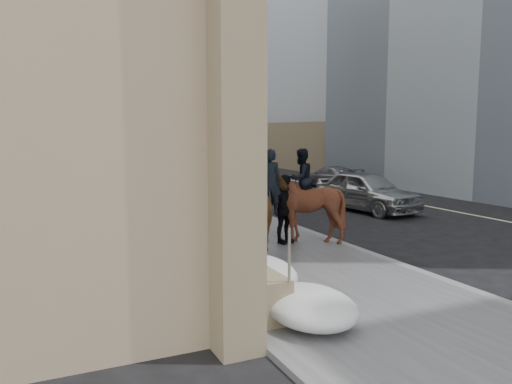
# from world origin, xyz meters

# --- Properties ---
(ground) EXTENTS (140.00, 140.00, 0.00)m
(ground) POSITION_xyz_m (0.00, 0.00, 0.00)
(ground) COLOR black
(ground) RESTS_ON ground
(sidewalk) EXTENTS (5.00, 80.00, 0.12)m
(sidewalk) POSITION_xyz_m (0.00, 10.00, 0.06)
(sidewalk) COLOR #4A4A4C
(sidewalk) RESTS_ON ground
(curb) EXTENTS (0.24, 80.00, 0.12)m
(curb) POSITION_xyz_m (2.62, 10.00, 0.06)
(curb) COLOR slate
(curb) RESTS_ON ground
(lane_line) EXTENTS (0.15, 70.00, 0.01)m
(lane_line) POSITION_xyz_m (10.50, 10.00, 0.01)
(lane_line) COLOR #BFB78C
(lane_line) RESTS_ON ground
(limestone_building) EXTENTS (6.10, 44.00, 18.00)m
(limestone_building) POSITION_xyz_m (-5.26, 19.96, 8.90)
(limestone_building) COLOR tan
(limestone_building) RESTS_ON ground
(far_podium) EXTENTS (2.00, 80.00, 4.00)m
(far_podium) POSITION_xyz_m (15.50, 10.00, 2.00)
(far_podium) COLOR #837154
(far_podium) RESTS_ON ground
(bg_building_mid) EXTENTS (30.00, 12.00, 28.00)m
(bg_building_mid) POSITION_xyz_m (4.00, 60.00, 14.00)
(bg_building_mid) COLOR slate
(bg_building_mid) RESTS_ON ground
(bg_building_far) EXTENTS (24.00, 12.00, 20.00)m
(bg_building_far) POSITION_xyz_m (-6.00, 72.00, 10.00)
(bg_building_far) COLOR gray
(bg_building_far) RESTS_ON ground
(streetlight_mid) EXTENTS (1.71, 0.24, 8.00)m
(streetlight_mid) POSITION_xyz_m (2.74, 14.00, 4.58)
(streetlight_mid) COLOR #2D2D30
(streetlight_mid) RESTS_ON ground
(streetlight_far) EXTENTS (1.71, 0.24, 8.00)m
(streetlight_far) POSITION_xyz_m (2.74, 34.00, 4.58)
(streetlight_far) COLOR #2D2D30
(streetlight_far) RESTS_ON ground
(traffic_signal) EXTENTS (4.10, 0.22, 6.00)m
(traffic_signal) POSITION_xyz_m (2.07, 22.00, 4.00)
(traffic_signal) COLOR #2D2D30
(traffic_signal) RESTS_ON ground
(snow_bank) EXTENTS (1.70, 18.10, 0.76)m
(snow_bank) POSITION_xyz_m (-1.42, 8.11, 0.47)
(snow_bank) COLOR silver
(snow_bank) RESTS_ON sidewalk
(mounted_horse_left) EXTENTS (2.18, 2.97, 2.80)m
(mounted_horse_left) POSITION_xyz_m (-0.03, 2.44, 1.31)
(mounted_horse_left) COLOR #412913
(mounted_horse_left) RESTS_ON sidewalk
(mounted_horse_right) EXTENTS (2.32, 2.45, 2.75)m
(mounted_horse_right) POSITION_xyz_m (1.55, 3.42, 1.30)
(mounted_horse_right) COLOR #411F12
(mounted_horse_right) RESTS_ON sidewalk
(pedestrian) EXTENTS (1.27, 0.79, 2.01)m
(pedestrian) POSITION_xyz_m (1.03, 3.57, 1.13)
(pedestrian) COLOR black
(pedestrian) RESTS_ON sidewalk
(car_silver) EXTENTS (2.63, 5.18, 1.69)m
(car_silver) POSITION_xyz_m (7.22, 7.88, 0.85)
(car_silver) COLOR #A0A4A8
(car_silver) RESTS_ON ground
(car_grey) EXTENTS (1.85, 4.41, 1.27)m
(car_grey) POSITION_xyz_m (10.52, 15.61, 0.64)
(car_grey) COLOR slate
(car_grey) RESTS_ON ground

